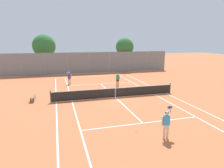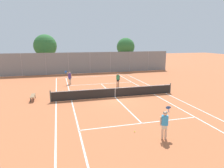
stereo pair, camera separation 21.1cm
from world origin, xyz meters
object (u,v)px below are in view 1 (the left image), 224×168
object	(u,v)px
loose_tennis_ball_1	(136,132)
tree_behind_left	(44,46)
player_far_left	(69,77)
player_far_right	(118,79)
loose_tennis_ball_0	(134,87)
player_near_side	(166,123)
courtside_bench	(33,96)
tree_behind_right	(124,47)
tennis_net	(115,92)

from	to	relation	value
loose_tennis_ball_1	tree_behind_left	xyz separation A→B (m)	(-6.13, 26.09, 4.36)
player_far_left	player_far_right	world-z (taller)	player_far_left
loose_tennis_ball_0	player_far_left	bearing A→B (deg)	152.09
player_far_right	loose_tennis_ball_1	world-z (taller)	player_far_right
player_near_side	courtside_bench	xyz separation A→B (m)	(-7.87, 9.75, -0.52)
player_far_right	tree_behind_right	distance (m)	13.82
courtside_bench	loose_tennis_ball_1	bearing A→B (deg)	-52.40
player_near_side	tree_behind_right	size ratio (longest dim) A/B	0.30
tennis_net	courtside_bench	distance (m)	7.62
tennis_net	tree_behind_right	world-z (taller)	tree_behind_right
player_far_right	loose_tennis_ball_0	world-z (taller)	player_far_right
tennis_net	loose_tennis_ball_1	xyz separation A→B (m)	(-0.94, -7.50, -0.48)
player_far_left	loose_tennis_ball_0	bearing A→B (deg)	-27.91
loose_tennis_ball_1	tree_behind_left	bearing A→B (deg)	103.22
player_far_right	courtside_bench	distance (m)	9.80
tennis_net	player_far_left	distance (m)	8.21
tree_behind_left	courtside_bench	bearing A→B (deg)	-91.55
courtside_bench	tree_behind_right	size ratio (longest dim) A/B	0.26
player_near_side	tree_behind_right	bearing A→B (deg)	75.91
tennis_net	player_far_right	distance (m)	4.79
player_near_side	tree_behind_left	distance (m)	28.47
player_far_left	loose_tennis_ball_0	distance (m)	8.15
tree_behind_left	loose_tennis_ball_0	bearing A→B (deg)	-55.52
player_far_right	tree_behind_right	size ratio (longest dim) A/B	0.27
loose_tennis_ball_0	loose_tennis_ball_1	xyz separation A→B (m)	(-4.27, -10.96, 0.00)
tennis_net	courtside_bench	size ratio (longest dim) A/B	8.00
tree_behind_right	tennis_net	bearing A→B (deg)	-111.79
loose_tennis_ball_1	player_far_right	bearing A→B (deg)	77.91
loose_tennis_ball_0	player_far_right	bearing A→B (deg)	148.62
tennis_net	player_near_side	world-z (taller)	player_near_side
tennis_net	tree_behind_left	bearing A→B (deg)	110.81
courtside_bench	tree_behind_left	size ratio (longest dim) A/B	0.23
loose_tennis_ball_0	tree_behind_left	xyz separation A→B (m)	(-10.39, 15.13, 4.36)
player_near_side	loose_tennis_ball_1	bearing A→B (deg)	137.01
player_far_left	loose_tennis_ball_1	xyz separation A→B (m)	(2.90, -14.75, -0.89)
player_far_left	tree_behind_right	bearing A→B (deg)	42.35
tennis_net	tree_behind_left	xyz separation A→B (m)	(-7.07, 18.59, 3.88)
tennis_net	loose_tennis_ball_0	world-z (taller)	tennis_net
tree_behind_right	player_near_side	bearing A→B (deg)	-104.09
player_far_right	loose_tennis_ball_0	bearing A→B (deg)	-31.38
tree_behind_left	tree_behind_right	xyz separation A→B (m)	(13.82, -1.69, -0.21)
tennis_net	tree_behind_right	size ratio (longest dim) A/B	2.05
courtside_bench	player_far_left	bearing A→B (deg)	59.06
loose_tennis_ball_1	tree_behind_left	world-z (taller)	tree_behind_left
tennis_net	player_near_side	distance (m)	8.70
loose_tennis_ball_1	tree_behind_left	distance (m)	27.15
tennis_net	loose_tennis_ball_0	bearing A→B (deg)	46.08
courtside_bench	tennis_net	bearing A→B (deg)	-8.05
loose_tennis_ball_1	courtside_bench	bearing A→B (deg)	127.60
player_far_left	player_far_right	bearing A→B (deg)	-26.79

